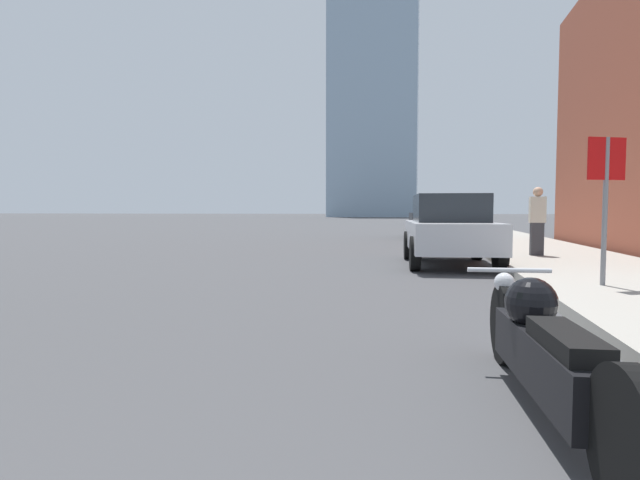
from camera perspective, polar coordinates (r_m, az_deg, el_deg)
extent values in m
cube|color=#9E998E|center=(38.55, 16.45, 1.52)|extent=(3.27, 240.00, 0.15)
cube|color=#8CA5BC|center=(107.46, 6.33, 16.58)|extent=(17.30, 17.30, 51.67)
cylinder|color=black|center=(4.29, 20.33, -9.01)|extent=(0.14, 0.63, 0.63)
cylinder|color=black|center=(2.40, 31.79, -19.29)|extent=(0.14, 0.63, 0.63)
cube|color=black|center=(3.31, 24.32, -12.42)|extent=(0.35, 1.59, 0.32)
sphere|color=black|center=(3.54, 22.97, -6.63)|extent=(0.33, 0.33, 0.33)
cube|color=black|center=(2.95, 26.32, -10.19)|extent=(0.26, 0.73, 0.10)
sphere|color=silver|center=(4.26, 20.32, -4.58)|extent=(0.16, 0.16, 0.16)
cylinder|color=silver|center=(4.11, 20.79, -3.25)|extent=(0.62, 0.08, 0.04)
cube|color=#BCBCC1|center=(11.53, 14.54, 0.49)|extent=(2.07, 4.04, 0.62)
cube|color=#23282D|center=(11.51, 14.59, 3.53)|extent=(1.64, 1.99, 0.61)
cylinder|color=black|center=(12.67, 10.06, -0.60)|extent=(0.26, 0.72, 0.71)
cylinder|color=black|center=(12.87, 17.47, -0.64)|extent=(0.26, 0.72, 0.71)
cylinder|color=black|center=(10.26, 10.81, -1.53)|extent=(0.26, 0.72, 0.71)
cylinder|color=black|center=(10.51, 19.90, -1.56)|extent=(0.26, 0.72, 0.71)
cube|color=black|center=(22.86, 12.64, 2.07)|extent=(2.13, 4.66, 0.78)
cube|color=#23282D|center=(22.86, 12.66, 3.84)|extent=(1.71, 2.28, 0.63)
cylinder|color=black|center=(24.23, 10.29, 1.24)|extent=(0.24, 0.70, 0.69)
cylinder|color=black|center=(24.36, 14.46, 1.20)|extent=(0.24, 0.70, 0.69)
cylinder|color=black|center=(21.41, 10.55, 0.97)|extent=(0.24, 0.70, 0.69)
cylinder|color=black|center=(21.56, 15.26, 0.92)|extent=(0.24, 0.70, 0.69)
cube|color=silver|center=(35.10, 12.53, 2.33)|extent=(1.91, 4.32, 0.63)
cube|color=#23282D|center=(35.09, 12.55, 3.42)|extent=(1.53, 2.11, 0.70)
cylinder|color=black|center=(36.45, 11.37, 1.88)|extent=(0.24, 0.65, 0.64)
cylinder|color=black|center=(36.39, 13.86, 1.85)|extent=(0.24, 0.65, 0.64)
cylinder|color=black|center=(33.84, 11.09, 1.77)|extent=(0.24, 0.65, 0.64)
cylinder|color=black|center=(33.77, 13.77, 1.74)|extent=(0.24, 0.65, 0.64)
cube|color=#1E3899|center=(45.55, 11.92, 2.63)|extent=(2.12, 4.26, 0.77)
cube|color=#23282D|center=(45.54, 11.93, 3.50)|extent=(1.70, 2.09, 0.62)
cylinder|color=black|center=(46.79, 10.73, 2.19)|extent=(0.24, 0.63, 0.61)
cylinder|color=black|center=(46.90, 12.88, 2.16)|extent=(0.24, 0.63, 0.61)
cylinder|color=black|center=(44.22, 10.88, 2.12)|extent=(0.24, 0.63, 0.61)
cylinder|color=black|center=(44.34, 13.16, 2.10)|extent=(0.24, 0.63, 0.61)
cylinder|color=slate|center=(8.18, 29.78, 2.81)|extent=(0.07, 0.07, 2.10)
cube|color=red|center=(8.21, 29.94, 8.06)|extent=(0.57, 0.26, 0.60)
cube|color=#38383D|center=(12.99, 23.53, 0.10)|extent=(0.29, 0.20, 0.78)
cube|color=beige|center=(12.97, 23.60, 3.19)|extent=(0.36, 0.20, 0.62)
sphere|color=tan|center=(12.98, 23.64, 5.07)|extent=(0.23, 0.23, 0.23)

